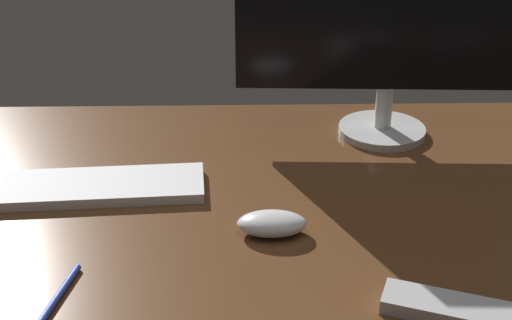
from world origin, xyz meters
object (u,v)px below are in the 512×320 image
at_px(computer_mouse, 274,224).
at_px(pen, 58,296).
at_px(monitor, 391,20).
at_px(keyboard, 103,186).
at_px(tv_remote, 447,309).

distance_m(computer_mouse, pen, 0.34).
xyz_separation_m(monitor, keyboard, (-0.52, -0.22, -0.22)).
bearing_deg(keyboard, monitor, 19.34).
height_order(keyboard, pen, keyboard).
xyz_separation_m(keyboard, pen, (-0.01, -0.30, -0.00)).
bearing_deg(computer_mouse, monitor, 58.17).
bearing_deg(pen, tv_remote, -83.66).
distance_m(tv_remote, pen, 0.52).
bearing_deg(pen, keyboard, 9.34).
bearing_deg(computer_mouse, pen, -151.49).
xyz_separation_m(monitor, computer_mouse, (-0.23, -0.36, -0.22)).
xyz_separation_m(keyboard, computer_mouse, (0.29, -0.14, 0.01)).
height_order(keyboard, tv_remote, tv_remote).
height_order(monitor, keyboard, monitor).
bearing_deg(tv_remote, monitor, 108.85).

